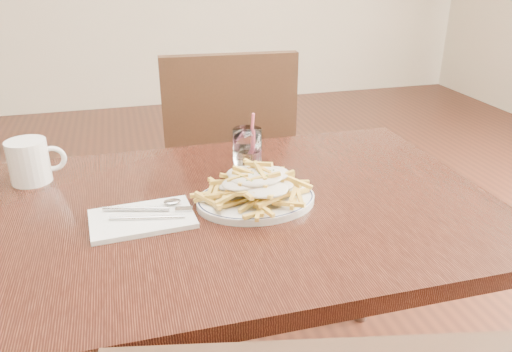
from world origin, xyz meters
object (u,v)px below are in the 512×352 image
object	(u,v)px
fries_plate	(256,200)
water_glass	(247,154)
coffee_mug	(30,161)
table	(239,232)
chair_far	(227,163)
loaded_fries	(256,182)

from	to	relation	value
fries_plate	water_glass	bearing A→B (deg)	82.03
water_glass	coffee_mug	xyz separation A→B (m)	(-0.54, 0.09, 0.00)
table	chair_far	world-z (taller)	chair_far
fries_plate	loaded_fries	bearing A→B (deg)	-90.00
loaded_fries	coffee_mug	xyz separation A→B (m)	(-0.51, 0.27, -0.00)
fries_plate	coffee_mug	xyz separation A→B (m)	(-0.51, 0.27, 0.05)
fries_plate	loaded_fries	world-z (taller)	loaded_fries
loaded_fries	water_glass	bearing A→B (deg)	82.03
table	chair_far	xyz separation A→B (m)	(0.12, 0.69, -0.11)
table	coffee_mug	xyz separation A→B (m)	(-0.48, 0.25, 0.13)
chair_far	water_glass	xyz separation A→B (m)	(-0.06, -0.53, 0.25)
table	fries_plate	size ratio (longest dim) A/B	3.82
water_glass	coffee_mug	distance (m)	0.55
fries_plate	water_glass	size ratio (longest dim) A/B	1.90
table	coffee_mug	size ratio (longest dim) A/B	8.61
fries_plate	loaded_fries	xyz separation A→B (m)	(0.00, -0.00, 0.05)
fries_plate	table	bearing A→B (deg)	158.97
loaded_fries	chair_far	bearing A→B (deg)	83.50
chair_far	water_glass	distance (m)	0.59
water_glass	loaded_fries	bearing A→B (deg)	-97.97
chair_far	coffee_mug	bearing A→B (deg)	-143.54
table	fries_plate	world-z (taller)	fries_plate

